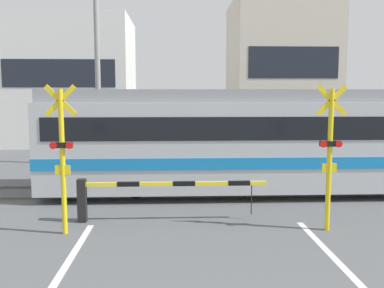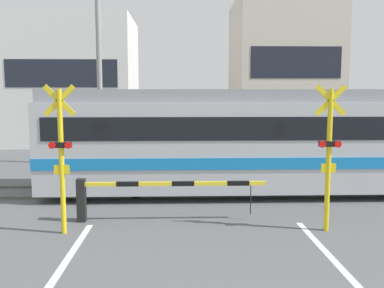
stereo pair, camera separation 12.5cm
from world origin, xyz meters
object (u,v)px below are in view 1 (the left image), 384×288
at_px(crossing_signal_left, 62,153).
at_px(crossing_barrier_far, 226,156).
at_px(crossing_barrier_near, 136,191).
at_px(crossing_signal_right, 330,151).
at_px(commuter_train, 283,137).
at_px(pedestrian, 197,141).

bearing_deg(crossing_signal_left, crossing_barrier_far, 56.08).
distance_m(crossing_barrier_near, crossing_signal_left, 2.00).
bearing_deg(crossing_barrier_near, crossing_signal_left, -150.14).
height_order(crossing_signal_left, crossing_signal_right, same).
xyz_separation_m(crossing_barrier_near, crossing_signal_right, (4.30, -0.85, 1.05)).
bearing_deg(crossing_barrier_near, crossing_signal_right, -11.16).
relative_size(crossing_barrier_near, crossing_barrier_far, 1.00).
relative_size(crossing_barrier_far, crossing_signal_right, 1.39).
height_order(commuter_train, crossing_signal_left, crossing_signal_left).
xyz_separation_m(crossing_signal_left, crossing_signal_right, (5.78, 0.00, 0.00)).
height_order(commuter_train, crossing_barrier_far, commuter_train).
bearing_deg(commuter_train, crossing_barrier_far, 119.06).
relative_size(commuter_train, crossing_barrier_far, 3.22).
distance_m(crossing_signal_left, crossing_signal_right, 5.78).
bearing_deg(crossing_barrier_far, crossing_signal_left, -123.92).
height_order(crossing_barrier_far, crossing_signal_right, crossing_signal_right).
height_order(commuter_train, crossing_barrier_near, commuter_train).
relative_size(crossing_barrier_near, crossing_signal_right, 1.39).
distance_m(crossing_barrier_near, crossing_barrier_far, 6.23).
bearing_deg(crossing_signal_left, pedestrian, 70.79).
relative_size(commuter_train, crossing_signal_left, 4.48).
xyz_separation_m(crossing_barrier_near, crossing_signal_left, (-1.48, -0.85, 1.05)).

